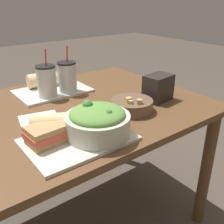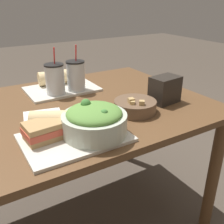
{
  "view_description": "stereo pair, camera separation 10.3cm",
  "coord_description": "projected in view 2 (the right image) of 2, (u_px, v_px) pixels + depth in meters",
  "views": [
    {
      "loc": [
        -0.41,
        -1.01,
        1.2
      ],
      "look_at": [
        0.17,
        -0.26,
        0.78
      ],
      "focal_mm": 42.0,
      "sensor_mm": 36.0,
      "label": 1
    },
    {
      "loc": [
        -0.32,
        -1.06,
        1.2
      ],
      "look_at": [
        0.17,
        -0.26,
        0.78
      ],
      "focal_mm": 42.0,
      "sensor_mm": 36.0,
      "label": 2
    }
  ],
  "objects": [
    {
      "name": "sandwich_near",
      "position": [
        45.0,
        130.0,
        0.92
      ],
      "size": [
        0.15,
        0.11,
        0.06
      ],
      "rotation": [
        0.0,
        0.0,
        0.08
      ],
      "color": "tan",
      "rests_on": "tray_near"
    },
    {
      "name": "soup_bowl",
      "position": [
        135.0,
        106.0,
        1.15
      ],
      "size": [
        0.19,
        0.19,
        0.08
      ],
      "color": "brown",
      "rests_on": "dining_table"
    },
    {
      "name": "drink_cup_red",
      "position": [
        76.0,
        77.0,
        1.37
      ],
      "size": [
        0.1,
        0.1,
        0.24
      ],
      "color": "silver",
      "rests_on": "tray_far"
    },
    {
      "name": "baguette_far",
      "position": [
        53.0,
        78.0,
        1.48
      ],
      "size": [
        0.17,
        0.09,
        0.08
      ],
      "rotation": [
        0.0,
        0.0,
        1.46
      ],
      "color": "#DBBC84",
      "rests_on": "tray_far"
    },
    {
      "name": "napkin_folded",
      "position": [
        43.0,
        115.0,
        1.14
      ],
      "size": [
        0.18,
        0.14,
        0.0
      ],
      "color": "white",
      "rests_on": "dining_table"
    },
    {
      "name": "chip_bag",
      "position": [
        165.0,
        90.0,
        1.25
      ],
      "size": [
        0.15,
        0.11,
        0.13
      ],
      "rotation": [
        0.0,
        0.0,
        0.12
      ],
      "color": "#28231E",
      "rests_on": "dining_table"
    },
    {
      "name": "dining_table",
      "position": [
        53.0,
        128.0,
        1.21
      ],
      "size": [
        1.49,
        0.93,
        0.72
      ],
      "color": "brown",
      "rests_on": "ground_plane"
    },
    {
      "name": "salad_bowl",
      "position": [
        94.0,
        120.0,
        0.94
      ],
      "size": [
        0.24,
        0.24,
        0.12
      ],
      "color": "beige",
      "rests_on": "tray_near"
    },
    {
      "name": "tray_near",
      "position": [
        75.0,
        138.0,
        0.94
      ],
      "size": [
        0.37,
        0.26,
        0.01
      ],
      "color": "beige",
      "rests_on": "dining_table"
    },
    {
      "name": "tray_far",
      "position": [
        62.0,
        89.0,
        1.43
      ],
      "size": [
        0.37,
        0.26,
        0.01
      ],
      "color": "beige",
      "rests_on": "dining_table"
    },
    {
      "name": "drink_cup_dark",
      "position": [
        55.0,
        80.0,
        1.32
      ],
      "size": [
        0.1,
        0.1,
        0.24
      ],
      "color": "silver",
      "rests_on": "tray_far"
    },
    {
      "name": "baguette_near",
      "position": [
        53.0,
        121.0,
        0.97
      ],
      "size": [
        0.18,
        0.15,
        0.08
      ],
      "rotation": [
        0.0,
        0.0,
        1.07
      ],
      "color": "#DBBC84",
      "rests_on": "tray_near"
    }
  ]
}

